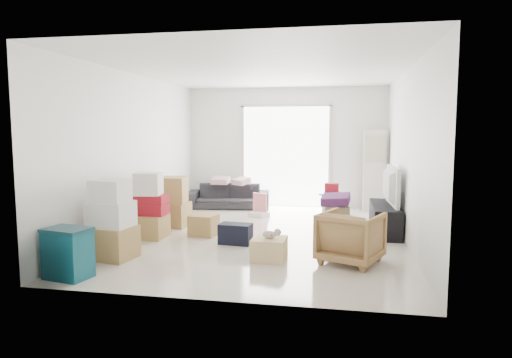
{
  "coord_description": "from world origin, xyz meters",
  "views": [
    {
      "loc": [
        1.25,
        -7.37,
        1.75
      ],
      "look_at": [
        -0.17,
        0.2,
        0.92
      ],
      "focal_mm": 32.0,
      "sensor_mm": 36.0,
      "label": 1
    }
  ],
  "objects_px": {
    "wood_crate": "(269,249)",
    "kids_table": "(332,192)",
    "armchair": "(351,235)",
    "ac_tower": "(374,171)",
    "storage_bins": "(68,253)",
    "tv_console": "(385,219)",
    "sofa": "(228,192)",
    "ottoman": "(335,217)",
    "television": "(385,200)"
  },
  "relations": [
    {
      "from": "wood_crate",
      "to": "kids_table",
      "type": "bearing_deg",
      "value": 77.51
    },
    {
      "from": "kids_table",
      "to": "wood_crate",
      "type": "distance_m",
      "value": 3.5
    },
    {
      "from": "kids_table",
      "to": "armchair",
      "type": "bearing_deg",
      "value": -84.51
    },
    {
      "from": "ac_tower",
      "to": "kids_table",
      "type": "height_order",
      "value": "ac_tower"
    },
    {
      "from": "storage_bins",
      "to": "tv_console",
      "type": "bearing_deg",
      "value": 39.08
    },
    {
      "from": "sofa",
      "to": "ottoman",
      "type": "bearing_deg",
      "value": -44.62
    },
    {
      "from": "ac_tower",
      "to": "ottoman",
      "type": "xyz_separation_m",
      "value": [
        -0.78,
        -1.99,
        -0.66
      ]
    },
    {
      "from": "ottoman",
      "to": "television",
      "type": "bearing_deg",
      "value": -7.82
    },
    {
      "from": "tv_console",
      "to": "ottoman",
      "type": "xyz_separation_m",
      "value": [
        -0.83,
        0.11,
        -0.03
      ]
    },
    {
      "from": "tv_console",
      "to": "kids_table",
      "type": "distance_m",
      "value": 1.72
    },
    {
      "from": "sofa",
      "to": "storage_bins",
      "type": "xyz_separation_m",
      "value": [
        -0.67,
        -5.12,
        -0.05
      ]
    },
    {
      "from": "ac_tower",
      "to": "storage_bins",
      "type": "height_order",
      "value": "ac_tower"
    },
    {
      "from": "tv_console",
      "to": "television",
      "type": "distance_m",
      "value": 0.32
    },
    {
      "from": "ottoman",
      "to": "armchair",
      "type": "bearing_deg",
      "value": -83.74
    },
    {
      "from": "wood_crate",
      "to": "storage_bins",
      "type": "bearing_deg",
      "value": -151.78
    },
    {
      "from": "ac_tower",
      "to": "armchair",
      "type": "distance_m",
      "value": 4.09
    },
    {
      "from": "tv_console",
      "to": "sofa",
      "type": "bearing_deg",
      "value": 148.87
    },
    {
      "from": "storage_bins",
      "to": "ottoman",
      "type": "distance_m",
      "value": 4.49
    },
    {
      "from": "storage_bins",
      "to": "sofa",
      "type": "bearing_deg",
      "value": 82.57
    },
    {
      "from": "storage_bins",
      "to": "kids_table",
      "type": "xyz_separation_m",
      "value": [
        2.97,
        4.59,
        0.17
      ]
    },
    {
      "from": "television",
      "to": "kids_table",
      "type": "height_order",
      "value": "kids_table"
    },
    {
      "from": "wood_crate",
      "to": "tv_console",
      "type": "bearing_deg",
      "value": 49.59
    },
    {
      "from": "sofa",
      "to": "kids_table",
      "type": "distance_m",
      "value": 2.37
    },
    {
      "from": "armchair",
      "to": "tv_console",
      "type": "bearing_deg",
      "value": -84.68
    },
    {
      "from": "television",
      "to": "storage_bins",
      "type": "relative_size",
      "value": 1.88
    },
    {
      "from": "storage_bins",
      "to": "wood_crate",
      "type": "distance_m",
      "value": 2.52
    },
    {
      "from": "wood_crate",
      "to": "armchair",
      "type": "bearing_deg",
      "value": 2.82
    },
    {
      "from": "television",
      "to": "wood_crate",
      "type": "height_order",
      "value": "television"
    },
    {
      "from": "wood_crate",
      "to": "ottoman",
      "type": "bearing_deg",
      "value": 67.83
    },
    {
      "from": "tv_console",
      "to": "sofa",
      "type": "height_order",
      "value": "sofa"
    },
    {
      "from": "ottoman",
      "to": "kids_table",
      "type": "bearing_deg",
      "value": 94.28
    },
    {
      "from": "television",
      "to": "wood_crate",
      "type": "bearing_deg",
      "value": 136.71
    },
    {
      "from": "television",
      "to": "ottoman",
      "type": "distance_m",
      "value": 0.91
    },
    {
      "from": "sofa",
      "to": "armchair",
      "type": "bearing_deg",
      "value": -63.08
    },
    {
      "from": "ac_tower",
      "to": "sofa",
      "type": "relative_size",
      "value": 0.97
    },
    {
      "from": "sofa",
      "to": "storage_bins",
      "type": "relative_size",
      "value": 3.01
    },
    {
      "from": "tv_console",
      "to": "ac_tower",
      "type": "bearing_deg",
      "value": 91.36
    },
    {
      "from": "ac_tower",
      "to": "armchair",
      "type": "relative_size",
      "value": 2.32
    },
    {
      "from": "kids_table",
      "to": "wood_crate",
      "type": "bearing_deg",
      "value": -102.49
    },
    {
      "from": "ottoman",
      "to": "wood_crate",
      "type": "xyz_separation_m",
      "value": [
        -0.85,
        -2.09,
        -0.06
      ]
    },
    {
      "from": "tv_console",
      "to": "wood_crate",
      "type": "relative_size",
      "value": 3.26
    },
    {
      "from": "wood_crate",
      "to": "television",
      "type": "bearing_deg",
      "value": 49.59
    },
    {
      "from": "television",
      "to": "sofa",
      "type": "bearing_deg",
      "value": 55.99
    },
    {
      "from": "tv_console",
      "to": "ottoman",
      "type": "distance_m",
      "value": 0.84
    },
    {
      "from": "storage_bins",
      "to": "ottoman",
      "type": "relative_size",
      "value": 1.41
    },
    {
      "from": "storage_bins",
      "to": "ottoman",
      "type": "bearing_deg",
      "value": 46.91
    },
    {
      "from": "tv_console",
      "to": "wood_crate",
      "type": "distance_m",
      "value": 2.6
    },
    {
      "from": "armchair",
      "to": "television",
      "type": "bearing_deg",
      "value": -84.68
    },
    {
      "from": "tv_console",
      "to": "wood_crate",
      "type": "xyz_separation_m",
      "value": [
        -1.68,
        -1.98,
        -0.09
      ]
    },
    {
      "from": "ac_tower",
      "to": "tv_console",
      "type": "relative_size",
      "value": 1.2
    }
  ]
}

